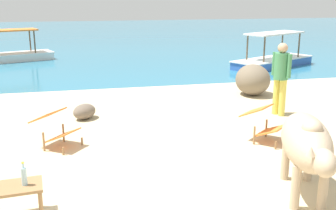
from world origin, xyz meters
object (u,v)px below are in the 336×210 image
object	(u,v)px
deck_chair_near	(55,126)
deck_chair_far	(264,121)
boat_blue	(273,59)
cow	(307,143)
boat_white	(7,55)
person_standing	(281,73)
bottle	(24,176)
low_bench_table	(10,192)

from	to	relation	value
deck_chair_near	deck_chair_far	xyz separation A→B (m)	(3.72, -0.53, 0.00)
deck_chair_near	boat_blue	size ratio (longest dim) A/B	0.25
boat_blue	cow	bearing A→B (deg)	38.39
deck_chair_far	boat_blue	size ratio (longest dim) A/B	0.24
deck_chair_far	boat_white	xyz separation A→B (m)	(-6.09, 11.22, -0.13)
person_standing	boat_blue	size ratio (longest dim) A/B	0.43
bottle	low_bench_table	bearing A→B (deg)	-178.88
deck_chair_far	person_standing	bearing A→B (deg)	103.94
person_standing	boat_white	xyz separation A→B (m)	(-7.19, 9.70, -0.70)
cow	deck_chair_near	size ratio (longest dim) A/B	2.18
cow	boat_blue	world-z (taller)	boat_blue
low_bench_table	deck_chair_far	xyz separation A→B (m)	(4.16, 1.85, 0.03)
deck_chair_near	deck_chair_far	distance (m)	3.76
bottle	boat_white	size ratio (longest dim) A/B	0.08
boat_blue	boat_white	world-z (taller)	same
bottle	boat_blue	world-z (taller)	boat_blue
deck_chair_near	boat_white	world-z (taller)	boat_white
deck_chair_far	boat_white	distance (m)	12.76
low_bench_table	deck_chair_far	bearing A→B (deg)	18.23
low_bench_table	person_standing	size ratio (longest dim) A/B	0.49
cow	boat_blue	bearing A→B (deg)	175.70
low_bench_table	bottle	xyz separation A→B (m)	(0.18, 0.00, 0.19)
low_bench_table	person_standing	world-z (taller)	person_standing
bottle	boat_blue	size ratio (longest dim) A/B	0.08
cow	low_bench_table	size ratio (longest dim) A/B	2.53
cow	deck_chair_far	size ratio (longest dim) A/B	2.19
cow	person_standing	world-z (taller)	person_standing
boat_white	low_bench_table	bearing A→B (deg)	-100.71
person_standing	boat_white	distance (m)	12.09
bottle	person_standing	distance (m)	6.11
bottle	deck_chair_near	distance (m)	2.40
deck_chair_near	boat_blue	xyz separation A→B (m)	(7.74, 7.08, -0.13)
bottle	deck_chair_far	bearing A→B (deg)	24.95
cow	boat_white	distance (m)	14.48
low_bench_table	person_standing	xyz separation A→B (m)	(5.26, 3.37, 0.60)
boat_blue	deck_chair_far	bearing A→B (deg)	35.13
cow	person_standing	distance (m)	3.92
low_bench_table	bottle	size ratio (longest dim) A/B	2.70
cow	deck_chair_near	world-z (taller)	cow
bottle	person_standing	bearing A→B (deg)	33.58
boat_white	bottle	bearing A→B (deg)	-99.94
cow	boat_blue	distance (m)	10.69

